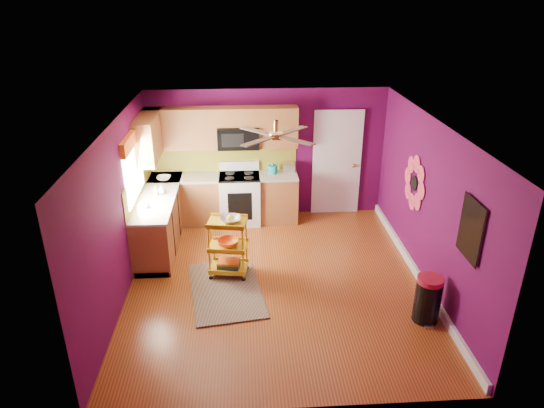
{
  "coord_description": "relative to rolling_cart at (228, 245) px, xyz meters",
  "views": [
    {
      "loc": [
        -0.47,
        -6.38,
        4.2
      ],
      "look_at": [
        -0.04,
        0.4,
        1.14
      ],
      "focal_mm": 32.0,
      "sensor_mm": 36.0,
      "label": 1
    }
  ],
  "objects": [
    {
      "name": "soap_bottle_a",
      "position": [
        -1.24,
        1.11,
        0.48
      ],
      "size": [
        0.08,
        0.08,
        0.17
      ],
      "primitive_type": "imported",
      "color": "#EA3F72",
      "rests_on": "lower_cabinets"
    },
    {
      "name": "electric_range",
      "position": [
        0.18,
        1.94,
        -0.06
      ],
      "size": [
        0.76,
        0.66,
        1.13
      ],
      "color": "white",
      "rests_on": "ground"
    },
    {
      "name": "upper_cabinetry",
      "position": [
        -0.51,
        1.94,
        1.26
      ],
      "size": [
        2.8,
        2.3,
        1.26
      ],
      "color": "brown",
      "rests_on": "ground"
    },
    {
      "name": "lower_cabinets",
      "position": [
        -0.62,
        1.58,
        -0.11
      ],
      "size": [
        2.81,
        2.31,
        0.94
      ],
      "color": "brown",
      "rests_on": "ground"
    },
    {
      "name": "counter_dish",
      "position": [
        -1.21,
        1.82,
        0.43
      ],
      "size": [
        0.26,
        0.26,
        0.06
      ],
      "primitive_type": "imported",
      "color": "white",
      "rests_on": "lower_cabinets"
    },
    {
      "name": "shag_rug",
      "position": [
        -0.05,
        -0.43,
        -0.53
      ],
      "size": [
        1.26,
        1.79,
        0.02
      ],
      "primitive_type": "cube",
      "rotation": [
        0.0,
        0.0,
        0.15
      ],
      "color": "black",
      "rests_on": "ground"
    },
    {
      "name": "counter_cup",
      "position": [
        -1.31,
        0.58,
        0.45
      ],
      "size": [
        0.12,
        0.12,
        0.09
      ],
      "primitive_type": "imported",
      "color": "white",
      "rests_on": "lower_cabinets"
    },
    {
      "name": "ceiling_fan",
      "position": [
        0.73,
        -0.03,
        1.75
      ],
      "size": [
        1.01,
        1.01,
        0.26
      ],
      "color": "#BF8C3F",
      "rests_on": "ground"
    },
    {
      "name": "room_envelope",
      "position": [
        0.76,
        -0.23,
        1.09
      ],
      "size": [
        4.54,
        5.04,
        2.52
      ],
      "color": "#520940",
      "rests_on": "ground"
    },
    {
      "name": "teal_kettle",
      "position": [
        0.82,
        2.03,
        0.48
      ],
      "size": [
        0.18,
        0.18,
        0.21
      ],
      "color": "teal",
      "rests_on": "lower_cabinets"
    },
    {
      "name": "rolling_cart",
      "position": [
        0.0,
        0.0,
        0.0
      ],
      "size": [
        0.64,
        0.51,
        1.05
      ],
      "color": "gold",
      "rests_on": "ground"
    },
    {
      "name": "ground",
      "position": [
        0.73,
        -0.23,
        -0.54
      ],
      "size": [
        5.0,
        5.0,
        0.0
      ],
      "primitive_type": "plane",
      "color": "brown",
      "rests_on": "ground"
    },
    {
      "name": "left_window",
      "position": [
        -1.49,
        0.82,
        1.2
      ],
      "size": [
        0.08,
        1.35,
        1.08
      ],
      "color": "white",
      "rests_on": "ground"
    },
    {
      "name": "toaster",
      "position": [
        1.13,
        2.09,
        0.49
      ],
      "size": [
        0.22,
        0.15,
        0.18
      ],
      "primitive_type": "cube",
      "color": "beige",
      "rests_on": "lower_cabinets"
    },
    {
      "name": "panel_door",
      "position": [
        2.08,
        2.23,
        0.48
      ],
      "size": [
        0.95,
        0.11,
        2.15
      ],
      "color": "white",
      "rests_on": "ground"
    },
    {
      "name": "trash_can",
      "position": [
        2.7,
        -1.31,
        -0.2
      ],
      "size": [
        0.43,
        0.44,
        0.67
      ],
      "color": "black",
      "rests_on": "ground"
    },
    {
      "name": "soap_bottle_b",
      "position": [
        -1.15,
        1.15,
        0.48
      ],
      "size": [
        0.13,
        0.13,
        0.17
      ],
      "primitive_type": "imported",
      "color": "white",
      "rests_on": "lower_cabinets"
    },
    {
      "name": "right_wall_art",
      "position": [
        2.96,
        -0.57,
        0.9
      ],
      "size": [
        0.04,
        2.74,
        1.04
      ],
      "color": "black",
      "rests_on": "ground"
    }
  ]
}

